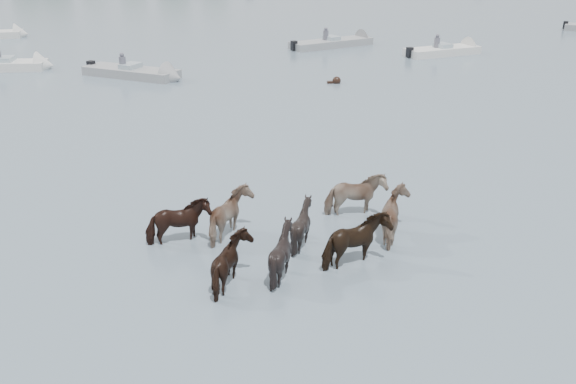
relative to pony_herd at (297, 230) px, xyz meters
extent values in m
plane|color=#4D606F|center=(-0.43, -1.46, -0.51)|extent=(400.00, 400.00, 0.00)
imported|color=black|center=(-2.90, 0.70, -0.01)|extent=(1.75, 1.13, 1.36)
imported|color=gray|center=(-1.53, 0.88, 0.01)|extent=(1.26, 1.45, 1.40)
imported|color=black|center=(0.16, 0.19, -0.04)|extent=(1.51, 1.45, 1.30)
imported|color=#7D6555|center=(1.88, 1.70, 0.01)|extent=(1.73, 0.91, 1.41)
imported|color=black|center=(-1.63, -1.52, -0.03)|extent=(1.23, 1.40, 1.31)
imported|color=black|center=(-0.52, -1.22, 0.00)|extent=(1.61, 1.55, 1.37)
imported|color=black|center=(1.25, -0.99, 0.03)|extent=(1.86, 1.45, 1.43)
imported|color=#806B57|center=(2.66, 0.25, 0.02)|extent=(1.38, 1.56, 1.42)
sphere|color=black|center=(4.70, 17.44, -0.39)|extent=(0.44, 0.44, 0.44)
cube|color=black|center=(4.45, 17.44, -0.49)|extent=(0.50, 0.22, 0.18)
cube|color=silver|center=(-13.24, 23.25, -0.31)|extent=(4.38, 1.85, 0.55)
cone|color=silver|center=(-11.10, 23.13, -0.31)|extent=(0.99, 1.65, 1.60)
cube|color=#99ADB7|center=(-13.24, 23.25, 0.04)|extent=(0.86, 1.16, 0.35)
cube|color=gray|center=(-6.03, 20.38, -0.31)|extent=(5.46, 4.20, 0.55)
cone|color=gray|center=(-3.72, 18.96, -0.31)|extent=(1.60, 1.83, 1.60)
cube|color=#99ADB7|center=(-6.03, 20.38, 0.04)|extent=(1.27, 1.37, 0.35)
cube|color=black|center=(-8.34, 21.80, -0.16)|extent=(0.48, 0.48, 0.60)
cylinder|color=#595966|center=(-6.43, 20.38, 0.24)|extent=(0.36, 0.36, 0.70)
sphere|color=#595966|center=(-6.43, 20.38, 0.69)|extent=(0.24, 0.24, 0.24)
cube|color=gray|center=(6.58, 28.06, -0.31)|extent=(6.12, 3.81, 0.55)
cone|color=gray|center=(9.33, 29.23, -0.31)|extent=(1.45, 1.82, 1.60)
cube|color=#99ADB7|center=(6.58, 28.06, 0.04)|extent=(1.17, 1.34, 0.35)
cube|color=black|center=(3.83, 26.90, -0.16)|extent=(0.46, 0.46, 0.60)
cylinder|color=#595966|center=(6.18, 28.06, 0.24)|extent=(0.36, 0.36, 0.70)
sphere|color=#595966|center=(6.18, 28.06, 0.69)|extent=(0.24, 0.24, 0.24)
cube|color=silver|center=(13.00, 24.23, -0.31)|extent=(5.22, 2.94, 0.55)
cone|color=silver|center=(15.39, 24.93, -0.31)|extent=(1.31, 1.79, 1.60)
cube|color=#99ADB7|center=(13.00, 24.23, 0.04)|extent=(1.08, 1.30, 0.35)
cube|color=black|center=(10.62, 23.53, -0.16)|extent=(0.43, 0.43, 0.60)
cylinder|color=#595966|center=(12.60, 24.23, 0.24)|extent=(0.36, 0.36, 0.70)
sphere|color=#595966|center=(12.60, 24.23, 0.69)|extent=(0.24, 0.24, 0.24)
cube|color=black|center=(26.80, 33.37, -0.16)|extent=(0.49, 0.49, 0.60)
cone|color=silver|center=(-15.51, 35.36, -0.31)|extent=(1.00, 1.65, 1.60)
camera|label=1|loc=(-2.00, -13.20, 6.75)|focal=37.87mm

